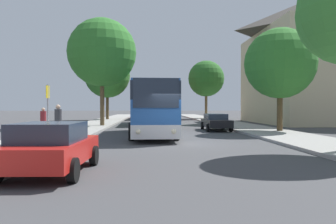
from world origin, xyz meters
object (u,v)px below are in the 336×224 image
(tree_left_near, at_px, (102,53))
(tree_right_far, at_px, (280,63))
(bus_middle, at_px, (153,108))
(bus_front, at_px, (152,108))
(tree_left_far, at_px, (107,75))
(pedestrian_waiting_near, at_px, (43,121))
(parked_car_left_curb, at_px, (51,147))
(bus_rear, at_px, (151,107))
(bus_stop_sign, at_px, (48,107))
(pedestrian_waiting_far, at_px, (58,122))
(tree_right_mid, at_px, (206,79))
(parked_car_right_near, at_px, (216,122))

(tree_left_near, distance_m, tree_right_far, 15.88)
(bus_middle, bearing_deg, bus_front, -92.37)
(tree_left_far, bearing_deg, bus_front, -76.15)
(pedestrian_waiting_near, xyz_separation_m, tree_right_far, (16.00, 2.04, 3.99))
(bus_middle, bearing_deg, tree_right_far, -56.03)
(tree_left_far, bearing_deg, parked_car_left_curb, -84.96)
(parked_car_left_curb, bearing_deg, bus_middle, 85.52)
(bus_rear, bearing_deg, parked_car_left_curb, -93.89)
(bus_front, distance_m, tree_left_far, 25.84)
(bus_middle, relative_size, bus_stop_sign, 3.91)
(bus_front, xyz_separation_m, bus_middle, (0.14, 14.28, 0.01))
(pedestrian_waiting_near, relative_size, tree_left_far, 0.18)
(bus_rear, bearing_deg, bus_middle, -89.25)
(pedestrian_waiting_far, bearing_deg, tree_right_mid, 158.05)
(bus_rear, xyz_separation_m, tree_right_mid, (8.55, -0.92, 4.36))
(tree_left_near, bearing_deg, pedestrian_waiting_near, -103.01)
(bus_rear, xyz_separation_m, tree_left_far, (-6.01, -4.91, 4.44))
(bus_rear, xyz_separation_m, pedestrian_waiting_near, (-6.74, -29.92, -0.87))
(pedestrian_waiting_near, height_order, tree_right_far, tree_right_far)
(bus_front, distance_m, pedestrian_waiting_near, 6.87)
(tree_left_far, bearing_deg, pedestrian_waiting_far, -87.53)
(bus_stop_sign, bearing_deg, bus_rear, 81.93)
(bus_stop_sign, bearing_deg, bus_front, 46.07)
(tree_left_near, bearing_deg, bus_rear, 77.46)
(parked_car_left_curb, bearing_deg, pedestrian_waiting_far, 106.20)
(bus_stop_sign, bearing_deg, tree_right_far, 26.04)
(bus_front, relative_size, bus_stop_sign, 3.93)
(tree_right_mid, bearing_deg, pedestrian_waiting_near, -117.79)
(bus_stop_sign, distance_m, tree_right_mid, 36.74)
(parked_car_right_near, distance_m, tree_left_far, 23.90)
(parked_car_left_curb, distance_m, pedestrian_waiting_far, 8.16)
(tree_left_far, bearing_deg, tree_right_mid, 15.31)
(tree_left_far, bearing_deg, bus_middle, -59.11)
(parked_car_right_near, xyz_separation_m, pedestrian_waiting_far, (-9.93, -8.39, 0.37))
(tree_left_near, height_order, tree_left_far, tree_left_near)
(parked_car_right_near, relative_size, pedestrian_waiting_near, 2.75)
(pedestrian_waiting_far, height_order, tree_left_near, tree_left_near)
(parked_car_left_curb, bearing_deg, pedestrian_waiting_near, 110.80)
(bus_stop_sign, xyz_separation_m, tree_left_near, (0.45, 14.65, 5.03))
(bus_rear, relative_size, tree_left_near, 1.22)
(bus_middle, height_order, bus_stop_sign, bus_middle)
(parked_car_left_curb, xyz_separation_m, parked_car_right_near, (7.93, 16.30, -0.04))
(bus_front, height_order, tree_right_mid, tree_right_mid)
(bus_middle, distance_m, pedestrian_waiting_far, 19.02)
(tree_right_far, bearing_deg, parked_car_right_near, 147.63)
(bus_rear, distance_m, tree_right_mid, 9.64)
(bus_middle, distance_m, tree_left_near, 8.48)
(tree_left_near, bearing_deg, bus_stop_sign, -91.77)
(tree_left_far, bearing_deg, pedestrian_waiting_near, -91.66)
(bus_middle, relative_size, tree_right_far, 1.48)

